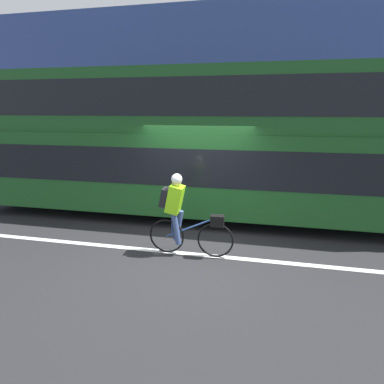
# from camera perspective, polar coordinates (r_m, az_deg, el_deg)

# --- Properties ---
(ground_plane) EXTENTS (80.00, 80.00, 0.00)m
(ground_plane) POSITION_cam_1_polar(r_m,az_deg,el_deg) (6.26, -1.14, -11.60)
(ground_plane) COLOR #232326
(road_center_line) EXTENTS (50.00, 0.14, 0.01)m
(road_center_line) POSITION_cam_1_polar(r_m,az_deg,el_deg) (6.25, -1.16, -11.60)
(road_center_line) COLOR silver
(road_center_line) RESTS_ON ground_plane
(sidewalk_curb) EXTENTS (60.00, 2.59, 0.13)m
(sidewalk_curb) POSITION_cam_1_polar(r_m,az_deg,el_deg) (11.62, 5.12, 1.66)
(sidewalk_curb) COLOR gray
(sidewalk_curb) RESTS_ON ground_plane
(building_facade) EXTENTS (60.00, 0.30, 6.76)m
(building_facade) POSITION_cam_1_polar(r_m,az_deg,el_deg) (12.73, 6.28, 17.90)
(building_facade) COLOR #33478C
(building_facade) RESTS_ON ground_plane
(bus) EXTENTS (11.33, 2.52, 3.77)m
(bus) POSITION_cam_1_polar(r_m,az_deg,el_deg) (8.02, -0.62, 10.20)
(bus) COLOR black
(bus) RESTS_ON ground_plane
(cyclist_on_bike) EXTENTS (1.72, 0.32, 1.67)m
(cyclist_on_bike) POSITION_cam_1_polar(r_m,az_deg,el_deg) (5.89, -1.97, -3.90)
(cyclist_on_bike) COLOR black
(cyclist_on_bike) RESTS_ON ground_plane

